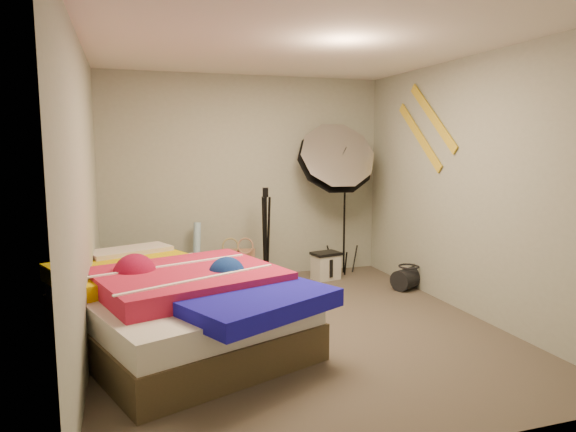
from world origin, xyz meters
name	(u,v)px	position (x,y,z in m)	size (l,w,h in m)	color
floor	(298,328)	(0.00, 0.00, 0.00)	(4.00, 4.00, 0.00)	brown
ceiling	(298,44)	(0.00, 0.00, 2.50)	(4.00, 4.00, 0.00)	silver
wall_back	(246,178)	(0.00, 2.00, 1.25)	(3.50, 3.50, 0.00)	#9AA090
wall_front	(425,225)	(0.00, -2.00, 1.25)	(3.50, 3.50, 0.00)	#9AA090
wall_left	(84,198)	(-1.75, 0.00, 1.25)	(4.00, 4.00, 0.00)	#9AA090
wall_right	(467,187)	(1.75, 0.00, 1.25)	(4.00, 4.00, 0.00)	#9AA090
tote_bag	(239,265)	(-0.16, 1.76, 0.20)	(0.40, 0.12, 0.40)	tan
wrapping_roll	(197,254)	(-0.66, 1.78, 0.37)	(0.09, 0.09, 0.75)	#4E95C7
camera_case	(326,267)	(0.89, 1.54, 0.16)	(0.31, 0.22, 0.31)	beige
duffel_bag	(408,278)	(1.65, 0.85, 0.12)	(0.24, 0.24, 0.39)	black
wall_stripe_upper	(433,117)	(1.73, 0.60, 1.95)	(0.02, 1.10, 0.10)	gold
wall_stripe_lower	(419,136)	(1.73, 0.85, 1.75)	(0.02, 1.10, 0.10)	gold
bed	(174,304)	(-1.09, 0.04, 0.33)	(2.30, 2.65, 0.65)	#493D28
photo_umbrella	(335,161)	(1.06, 1.67, 1.46)	(1.23, 0.95, 2.03)	black
camera_tripod	(266,230)	(0.12, 1.52, 0.67)	(0.07, 0.07, 1.16)	black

